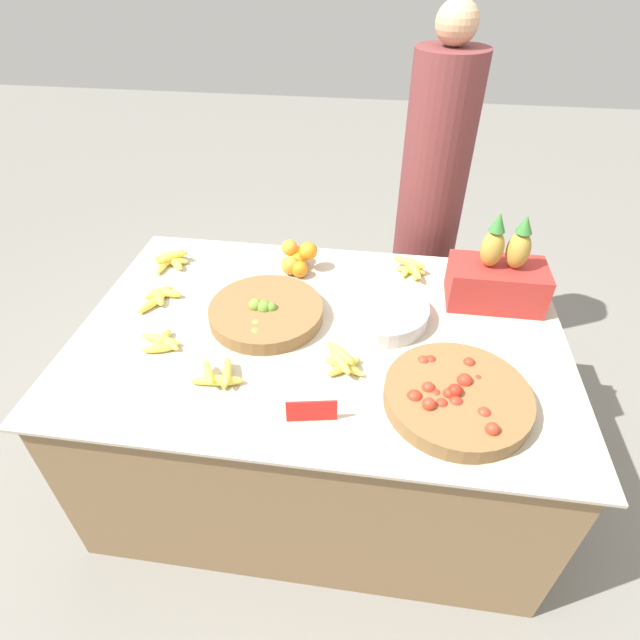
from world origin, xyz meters
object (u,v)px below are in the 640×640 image
(produce_crate, at_px, (498,278))
(metal_bowl, at_px, (381,311))
(lime_bowl, at_px, (266,313))
(tomato_basket, at_px, (457,397))
(price_sign, at_px, (312,411))
(vendor_person, at_px, (428,219))

(produce_crate, bearing_deg, metal_bowl, -158.44)
(lime_bowl, height_order, tomato_basket, same)
(lime_bowl, relative_size, metal_bowl, 1.20)
(price_sign, bearing_deg, vendor_person, 63.30)
(tomato_basket, xyz_separation_m, vendor_person, (-0.06, 1.17, -0.00))
(lime_bowl, xyz_separation_m, vendor_person, (0.62, 0.84, -0.00))
(metal_bowl, bearing_deg, tomato_basket, -57.66)
(produce_crate, bearing_deg, lime_bowl, -164.71)
(lime_bowl, height_order, produce_crate, produce_crate)
(lime_bowl, bearing_deg, vendor_person, 53.60)
(metal_bowl, bearing_deg, vendor_person, 75.96)
(lime_bowl, distance_m, tomato_basket, 0.75)
(price_sign, bearing_deg, tomato_basket, 5.82)
(price_sign, xyz_separation_m, vendor_person, (0.37, 1.29, -0.01))
(vendor_person, bearing_deg, tomato_basket, -87.24)
(produce_crate, height_order, vendor_person, vendor_person)
(lime_bowl, distance_m, metal_bowl, 0.43)
(metal_bowl, xyz_separation_m, price_sign, (-0.18, -0.52, 0.01))
(tomato_basket, bearing_deg, vendor_person, 92.76)
(produce_crate, distance_m, vendor_person, 0.65)
(produce_crate, bearing_deg, tomato_basket, -107.54)
(lime_bowl, xyz_separation_m, price_sign, (0.24, -0.46, 0.01))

